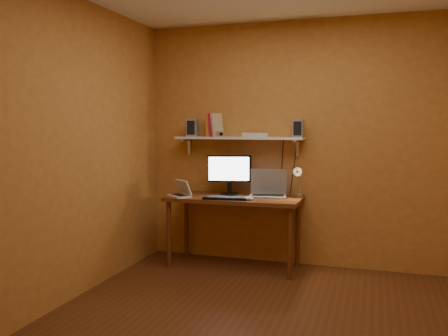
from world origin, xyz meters
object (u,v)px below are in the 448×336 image
(wall_shelf, at_px, (239,138))
(speaker_left, at_px, (192,128))
(monitor, at_px, (230,173))
(desk, at_px, (234,205))
(desk_lamp, at_px, (299,178))
(shelf_camera, at_px, (221,134))
(laptop, at_px, (268,189))
(keyboard, at_px, (225,198))
(speaker_right, at_px, (299,128))
(router, at_px, (255,135))
(netbook, at_px, (181,192))
(mouse, at_px, (248,198))

(wall_shelf, distance_m, speaker_left, 0.55)
(monitor, bearing_deg, wall_shelf, 14.00)
(speaker_left, bearing_deg, desk, -22.21)
(desk_lamp, bearing_deg, shelf_camera, 179.76)
(laptop, bearing_deg, keyboard, -147.59)
(speaker_right, bearing_deg, speaker_left, -176.22)
(desk_lamp, xyz_separation_m, router, (-0.48, 0.05, 0.44))
(monitor, height_order, keyboard, monitor)
(monitor, height_order, desk_lamp, monitor)
(laptop, relative_size, desk_lamp, 1.11)
(netbook, height_order, speaker_right, speaker_right)
(keyboard, xyz_separation_m, mouse, (0.24, 0.00, 0.01))
(wall_shelf, xyz_separation_m, laptop, (0.34, -0.06, -0.53))
(desk, xyz_separation_m, keyboard, (-0.03, -0.19, 0.10))
(laptop, xyz_separation_m, speaker_left, (-0.87, 0.05, 0.65))
(monitor, bearing_deg, keyboard, -95.24)
(mouse, bearing_deg, laptop, 73.87)
(wall_shelf, xyz_separation_m, desk_lamp, (0.66, -0.07, -0.40))
(netbook, relative_size, speaker_left, 1.52)
(desk_lamp, bearing_deg, netbook, -166.01)
(wall_shelf, xyz_separation_m, shelf_camera, (-0.18, -0.06, 0.05))
(mouse, bearing_deg, shelf_camera, 147.54)
(desk, bearing_deg, router, 45.29)
(speaker_right, xyz_separation_m, shelf_camera, (-0.82, -0.06, -0.06))
(laptop, relative_size, shelf_camera, 4.01)
(keyboard, bearing_deg, wall_shelf, 78.80)
(desk_lamp, bearing_deg, speaker_right, 106.39)
(desk, xyz_separation_m, shelf_camera, (-0.18, 0.13, 0.74))
(desk_lamp, distance_m, router, 0.65)
(keyboard, bearing_deg, mouse, -5.62)
(shelf_camera, bearing_deg, speaker_left, 172.03)
(speaker_left, relative_size, router, 0.73)
(mouse, bearing_deg, speaker_left, 160.24)
(wall_shelf, relative_size, mouse, 13.19)
(desk_lamp, distance_m, shelf_camera, 0.95)
(shelf_camera, relative_size, router, 0.38)
(monitor, xyz_separation_m, keyboard, (0.06, -0.33, -0.23))
(wall_shelf, height_order, shelf_camera, shelf_camera)
(netbook, relative_size, keyboard, 0.67)
(laptop, height_order, keyboard, laptop)
(mouse, height_order, router, router)
(desk, height_order, mouse, mouse)
(desk, xyz_separation_m, speaker_right, (0.64, 0.19, 0.80))
(laptop, relative_size, speaker_right, 2.25)
(wall_shelf, height_order, netbook, wall_shelf)
(netbook, relative_size, shelf_camera, 2.89)
(router, bearing_deg, mouse, -85.39)
(wall_shelf, relative_size, desk_lamp, 3.73)
(keyboard, distance_m, mouse, 0.24)
(netbook, relative_size, desk_lamp, 0.80)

